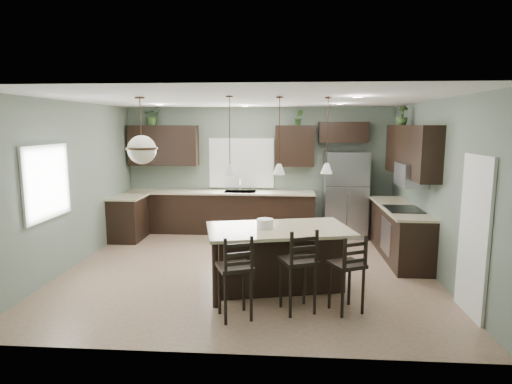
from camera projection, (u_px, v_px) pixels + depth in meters
The scene contains 33 objects.
ground at pixel (248, 268), 7.24m from camera, with size 6.00×6.00×0.00m, color #9E8466.
pantry_door at pixel (474, 237), 5.34m from camera, with size 0.04×0.82×2.04m, color white.
window_back at pixel (241, 163), 9.72m from camera, with size 1.35×0.02×1.00m, color white.
window_left at pixel (46, 182), 6.42m from camera, with size 0.02×1.10×1.00m, color white.
left_return_cabs at pixel (129, 218), 9.03m from camera, with size 0.60×0.90×0.90m, color black.
left_return_countertop at pixel (128, 197), 8.96m from camera, with size 0.66×0.96×0.04m, color beige.
back_lower_cabs at pixel (221, 213), 9.64m from camera, with size 4.20×0.60×0.90m, color black.
back_countertop at pixel (220, 192), 9.55m from camera, with size 4.20×0.66×0.04m, color beige.
sink_inset at pixel (240, 192), 9.52m from camera, with size 0.70×0.45×0.01m, color gray.
faucet at pixel (240, 186), 9.46m from camera, with size 0.02×0.02×0.28m, color silver.
back_upper_left at pixel (164, 145), 9.63m from camera, with size 1.55×0.34×0.90m, color black.
back_upper_right at pixel (295, 146), 9.42m from camera, with size 0.85×0.34×0.90m, color black.
fridge_header at pixel (343, 132), 9.30m from camera, with size 1.05×0.34×0.45m, color black.
right_lower_cabs at pixel (399, 233), 7.84m from camera, with size 0.60×2.35×0.90m, color black.
right_countertop at pixel (399, 207), 7.77m from camera, with size 0.66×2.35×0.04m, color beige.
cooktop at pixel (403, 209), 7.49m from camera, with size 0.58×0.75×0.02m, color black.
wall_oven_front at pixel (385, 236), 7.59m from camera, with size 0.01×0.72×0.60m, color gray.
right_upper_cabs at pixel (411, 151), 7.60m from camera, with size 0.34×2.35×0.90m, color black.
microwave at pixel (411, 175), 7.39m from camera, with size 0.40×0.75×0.40m, color gray.
refrigerator at pixel (345, 194), 9.21m from camera, with size 0.90×0.74×1.85m, color #94939B.
kitchen_island at pixel (278, 259), 6.27m from camera, with size 2.04×1.16×0.92m, color black.
serving_dish at pixel (265, 224), 6.15m from camera, with size 0.24×0.24×0.14m, color silver.
bar_stool_left at pixel (235, 276), 5.30m from camera, with size 0.40×0.40×1.09m, color black.
bar_stool_center at pixel (298, 270), 5.49m from camera, with size 0.41×0.41×1.12m, color black.
bar_stool_right at pixel (347, 273), 5.49m from camera, with size 0.39×0.39×1.04m, color black.
pendant_left at pixel (230, 136), 5.89m from camera, with size 0.17×0.17×1.10m, color white, non-canonical shape.
pendant_center at pixel (279, 136), 5.99m from camera, with size 0.17×0.17×1.10m, color white, non-canonical shape.
pendant_right at pixel (327, 136), 6.10m from camera, with size 0.17×0.17×1.10m, color white, non-canonical shape.
chandelier at pixel (141, 131), 6.09m from camera, with size 0.45×0.45×0.96m, color beige, non-canonical shape.
plant_back_left at pixel (153, 115), 9.52m from camera, with size 0.39×0.34×0.43m, color #335625.
plant_back_right at pixel (299, 118), 9.29m from camera, with size 0.18×0.15×0.33m, color #305726.
plant_right_wall at pixel (402, 115), 8.06m from camera, with size 0.20×0.20×0.36m, color #2F4A20.
room_shell at pixel (248, 169), 6.98m from camera, with size 6.00×6.00×6.00m.
Camera 1 is at (0.63, -6.92, 2.39)m, focal length 30.00 mm.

